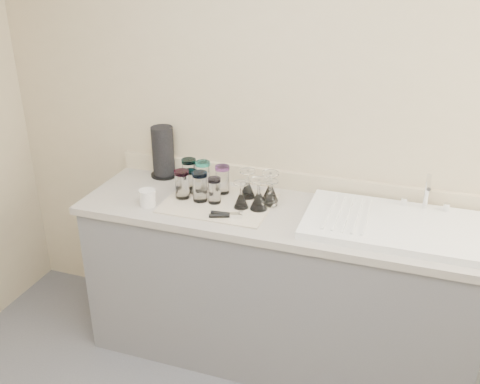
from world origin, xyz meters
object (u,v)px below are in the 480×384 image
(tumbler_cyan, at_px, (203,175))
(paper_towel_roll, at_px, (163,152))
(tumbler_purple, at_px, (222,179))
(goblet_back_right, at_px, (270,191))
(goblet_extra, at_px, (270,197))
(can_opener, at_px, (226,215))
(tumbler_blue, at_px, (200,186))
(white_mug, at_px, (147,197))
(sink_unit, at_px, (392,224))
(tumbler_extra, at_px, (191,181))
(goblet_front_right, at_px, (259,199))
(goblet_back_left, at_px, (248,188))
(tumbler_lavender, at_px, (214,190))
(tumbler_teal, at_px, (189,173))
(tumbler_magenta, at_px, (182,184))
(goblet_front_left, at_px, (241,199))

(tumbler_cyan, xyz_separation_m, paper_towel_roll, (-0.29, 0.11, 0.06))
(tumbler_purple, bearing_deg, goblet_back_right, -3.03)
(goblet_extra, relative_size, can_opener, 0.81)
(tumbler_blue, distance_m, white_mug, 0.28)
(sink_unit, relative_size, tumbler_extra, 6.49)
(goblet_front_right, relative_size, paper_towel_roll, 0.55)
(goblet_back_left, bearing_deg, tumbler_cyan, 174.80)
(tumbler_lavender, bearing_deg, can_opener, -49.40)
(tumbler_teal, relative_size, tumbler_magenta, 1.03)
(tumbler_extra, bearing_deg, paper_towel_roll, 144.75)
(tumbler_cyan, height_order, goblet_extra, tumbler_cyan)
(tumbler_cyan, relative_size, goblet_extra, 1.18)
(tumbler_lavender, relative_size, paper_towel_roll, 0.46)
(goblet_extra, bearing_deg, tumbler_extra, 178.13)
(tumbler_extra, height_order, goblet_extra, goblet_extra)
(tumbler_cyan, bearing_deg, tumbler_lavender, -49.56)
(tumbler_lavender, relative_size, goblet_back_right, 0.85)
(tumbler_lavender, bearing_deg, goblet_back_right, 23.12)
(can_opener, distance_m, paper_towel_roll, 0.67)
(tumbler_purple, distance_m, tumbler_lavender, 0.13)
(tumbler_extra, height_order, goblet_front_right, goblet_front_right)
(paper_towel_roll, bearing_deg, goblet_front_left, -25.49)
(tumbler_extra, bearing_deg, tumbler_blue, -44.05)
(goblet_extra, distance_m, white_mug, 0.63)
(tumbler_blue, height_order, goblet_back_right, same)
(tumbler_teal, height_order, tumbler_cyan, same)
(tumbler_teal, height_order, paper_towel_roll, paper_towel_roll)
(tumbler_extra, xyz_separation_m, goblet_back_left, (0.31, 0.04, -0.01))
(sink_unit, height_order, goblet_extra, sink_unit)
(goblet_back_right, bearing_deg, goblet_front_right, -103.84)
(tumbler_blue, relative_size, white_mug, 1.24)
(tumbler_cyan, bearing_deg, tumbler_magenta, -112.26)
(white_mug, bearing_deg, tumbler_magenta, 41.81)
(white_mug, bearing_deg, goblet_front_right, 12.99)
(tumbler_purple, bearing_deg, tumbler_cyan, 172.52)
(tumbler_magenta, relative_size, goblet_extra, 1.15)
(tumbler_teal, bearing_deg, white_mug, -112.68)
(tumbler_extra, bearing_deg, tumbler_lavender, -26.48)
(tumbler_magenta, distance_m, goblet_front_left, 0.33)
(tumbler_extra, relative_size, goblet_front_left, 0.92)
(tumbler_blue, distance_m, goblet_back_left, 0.25)
(goblet_front_left, distance_m, goblet_extra, 0.15)
(goblet_back_right, height_order, white_mug, goblet_back_right)
(goblet_back_left, bearing_deg, paper_towel_roll, 165.97)
(tumbler_lavender, relative_size, white_mug, 1.06)
(tumbler_cyan, distance_m, goblet_extra, 0.41)
(sink_unit, bearing_deg, can_opener, -168.35)
(white_mug, bearing_deg, tumbler_purple, 38.61)
(tumbler_teal, xyz_separation_m, white_mug, (-0.12, -0.28, -0.04))
(white_mug, relative_size, paper_towel_roll, 0.43)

